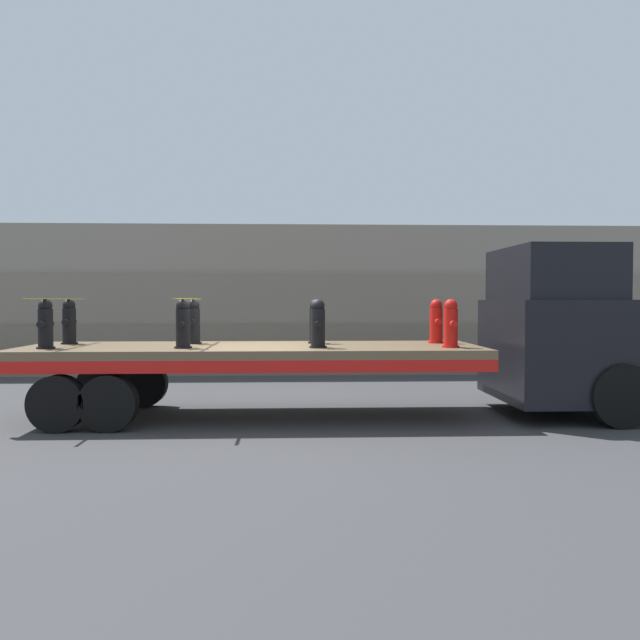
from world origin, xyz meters
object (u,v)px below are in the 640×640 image
flatbed_trailer (218,360)px  fire_hydrant_black_far_2 (316,322)px  truck_cab (567,332)px  fire_hydrant_red_near_3 (451,324)px  fire_hydrant_black_near_2 (318,324)px  fire_hydrant_black_near_0 (45,325)px  fire_hydrant_black_far_0 (69,322)px  fire_hydrant_black_near_1 (183,324)px  fire_hydrant_red_far_3 (436,322)px  fire_hydrant_black_far_1 (194,322)px

flatbed_trailer → fire_hydrant_black_far_2: bearing=17.4°
truck_cab → fire_hydrant_red_near_3: size_ratio=3.66×
fire_hydrant_black_near_2 → fire_hydrant_black_far_2: bearing=90.0°
fire_hydrant_black_near_0 → fire_hydrant_red_near_3: size_ratio=1.00×
fire_hydrant_black_near_0 → fire_hydrant_black_far_0: size_ratio=1.00×
fire_hydrant_black_far_0 → fire_hydrant_black_near_1: size_ratio=1.00×
fire_hydrant_black_near_0 → fire_hydrant_black_near_2: same height
fire_hydrant_black_near_0 → fire_hydrant_red_far_3: 6.89m
fire_hydrant_black_far_0 → fire_hydrant_black_far_2: same height
fire_hydrant_black_far_0 → fire_hydrant_red_near_3: size_ratio=1.00×
truck_cab → fire_hydrant_black_far_1: size_ratio=3.66×
flatbed_trailer → fire_hydrant_black_near_1: (-0.52, -0.55, 0.66)m
fire_hydrant_black_near_2 → flatbed_trailer: bearing=162.6°
flatbed_trailer → fire_hydrant_red_far_3: (4.01, 0.55, 0.66)m
fire_hydrant_black_far_2 → fire_hydrant_black_near_0: bearing=-166.5°
fire_hydrant_black_near_1 → fire_hydrant_black_near_2: bearing=0.0°
fire_hydrant_black_near_1 → fire_hydrant_black_near_2: same height
flatbed_trailer → fire_hydrant_red_near_3: (4.01, -0.55, 0.66)m
fire_hydrant_black_far_1 → fire_hydrant_red_near_3: bearing=-13.5°
fire_hydrant_black_far_2 → fire_hydrant_red_far_3: (2.27, 0.00, 0.00)m
fire_hydrant_black_far_0 → fire_hydrant_red_far_3: 6.81m
fire_hydrant_black_near_0 → fire_hydrant_black_far_0: (0.00, 1.09, 0.00)m
fire_hydrant_red_far_3 → fire_hydrant_black_near_1: bearing=-166.5°
fire_hydrant_black_near_1 → fire_hydrant_black_near_2: 2.27m
truck_cab → fire_hydrant_black_far_2: bearing=173.1°
fire_hydrant_black_near_1 → fire_hydrant_red_near_3: bearing=0.0°
fire_hydrant_black_near_2 → fire_hydrant_red_far_3: size_ratio=1.00×
fire_hydrant_black_far_1 → fire_hydrant_red_far_3: 4.54m
fire_hydrant_black_near_1 → fire_hydrant_black_near_0: bearing=180.0°
flatbed_trailer → fire_hydrant_black_near_2: size_ratio=9.70×
truck_cab → fire_hydrant_black_near_0: truck_cab is taller
flatbed_trailer → fire_hydrant_black_far_2: 1.94m
flatbed_trailer → fire_hydrant_red_far_3: 4.10m
flatbed_trailer → fire_hydrant_black_near_2: (1.75, -0.55, 0.66)m
fire_hydrant_black_far_0 → fire_hydrant_black_near_1: (2.27, -1.09, 0.00)m
fire_hydrant_red_near_3 → fire_hydrant_black_far_0: bearing=170.9°
fire_hydrant_black_near_0 → fire_hydrant_black_far_2: same height
truck_cab → flatbed_trailer: (-6.27, 0.00, -0.49)m
fire_hydrant_red_near_3 → fire_hydrant_red_far_3: same height
fire_hydrant_black_far_0 → flatbed_trailer: bearing=-11.1°
truck_cab → flatbed_trailer: size_ratio=0.38×
fire_hydrant_black_near_1 → fire_hydrant_black_far_2: 2.52m
fire_hydrant_black_near_1 → fire_hydrant_black_far_2: bearing=25.7°
fire_hydrant_black_near_2 → fire_hydrant_red_near_3: 2.27m
truck_cab → fire_hydrant_black_far_2: (-4.53, 0.55, 0.17)m
fire_hydrant_black_near_0 → fire_hydrant_black_near_1: same height
fire_hydrant_black_far_0 → fire_hydrant_red_near_3: bearing=-9.1°
fire_hydrant_black_far_1 → fire_hydrant_black_near_2: (2.27, -1.09, 0.00)m
fire_hydrant_black_near_2 → fire_hydrant_red_near_3: size_ratio=1.00×
flatbed_trailer → fire_hydrant_black_far_1: (-0.52, 0.55, 0.66)m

